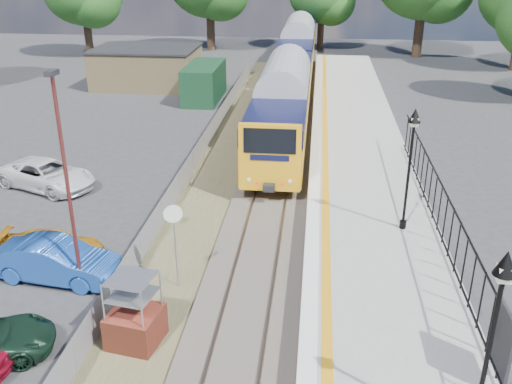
# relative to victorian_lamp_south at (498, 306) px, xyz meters

# --- Properties ---
(ground) EXTENTS (120.00, 120.00, 0.00)m
(ground) POSITION_rel_victorian_lamp_south_xyz_m (-5.50, 4.00, -4.30)
(ground) COLOR #2D2D30
(ground) RESTS_ON ground
(track_bed) EXTENTS (5.90, 80.00, 0.29)m
(track_bed) POSITION_rel_victorian_lamp_south_xyz_m (-5.97, 13.67, -4.21)
(track_bed) COLOR #473F38
(track_bed) RESTS_ON ground
(platform) EXTENTS (5.00, 70.00, 0.90)m
(platform) POSITION_rel_victorian_lamp_south_xyz_m (-1.30, 12.00, -3.85)
(platform) COLOR gray
(platform) RESTS_ON ground
(platform_edge) EXTENTS (0.90, 70.00, 0.01)m
(platform_edge) POSITION_rel_victorian_lamp_south_xyz_m (-3.36, 12.00, -3.39)
(platform_edge) COLOR silver
(platform_edge) RESTS_ON platform
(victorian_lamp_south) EXTENTS (0.44, 0.44, 4.60)m
(victorian_lamp_south) POSITION_rel_victorian_lamp_south_xyz_m (0.00, 0.00, 0.00)
(victorian_lamp_south) COLOR black
(victorian_lamp_south) RESTS_ON platform
(victorian_lamp_north) EXTENTS (0.44, 0.44, 4.60)m
(victorian_lamp_north) POSITION_rel_victorian_lamp_south_xyz_m (-0.20, 10.00, 0.00)
(victorian_lamp_north) COLOR black
(victorian_lamp_north) RESTS_ON platform
(palisade_fence) EXTENTS (0.12, 26.00, 2.00)m
(palisade_fence) POSITION_rel_victorian_lamp_south_xyz_m (1.05, 6.24, -2.46)
(palisade_fence) COLOR black
(palisade_fence) RESTS_ON platform
(wire_fence) EXTENTS (0.06, 52.00, 1.20)m
(wire_fence) POSITION_rel_victorian_lamp_south_xyz_m (-9.70, 16.00, -3.70)
(wire_fence) COLOR #999EA3
(wire_fence) RESTS_ON ground
(outbuilding) EXTENTS (10.80, 10.10, 3.12)m
(outbuilding) POSITION_rel_victorian_lamp_south_xyz_m (-16.41, 35.21, -2.78)
(outbuilding) COLOR tan
(outbuilding) RESTS_ON ground
(train) EXTENTS (2.82, 40.83, 3.51)m
(train) POSITION_rel_victorian_lamp_south_xyz_m (-5.50, 33.83, -1.96)
(train) COLOR orange
(train) RESTS_ON ground
(brick_plinth) EXTENTS (1.61, 1.61, 2.24)m
(brick_plinth) POSITION_rel_victorian_lamp_south_xyz_m (-8.49, 3.48, -3.22)
(brick_plinth) COLOR brown
(brick_plinth) RESTS_ON ground
(speed_sign) EXTENTS (0.60, 0.23, 3.08)m
(speed_sign) POSITION_rel_victorian_lamp_south_xyz_m (-8.00, 6.47, -2.17)
(speed_sign) COLOR #999EA3
(speed_sign) RESTS_ON ground
(carpark_lamp) EXTENTS (0.25, 0.50, 7.41)m
(carpark_lamp) POSITION_rel_victorian_lamp_south_xyz_m (-11.05, 5.77, -0.10)
(carpark_lamp) COLOR #4C1A19
(carpark_lamp) RESTS_ON ground
(car_blue) EXTENTS (4.53, 2.04, 1.44)m
(car_blue) POSITION_rel_victorian_lamp_south_xyz_m (-12.23, 6.55, -3.58)
(car_blue) COLOR #19459A
(car_blue) RESTS_ON ground
(car_yellow) EXTENTS (3.83, 1.74, 1.09)m
(car_yellow) POSITION_rel_victorian_lamp_south_xyz_m (-12.97, 7.81, -3.75)
(car_yellow) COLOR orange
(car_yellow) RESTS_ON ground
(car_white) EXTENTS (5.33, 3.84, 1.35)m
(car_white) POSITION_rel_victorian_lamp_south_xyz_m (-16.16, 14.30, -3.62)
(car_white) COLOR silver
(car_white) RESTS_ON ground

